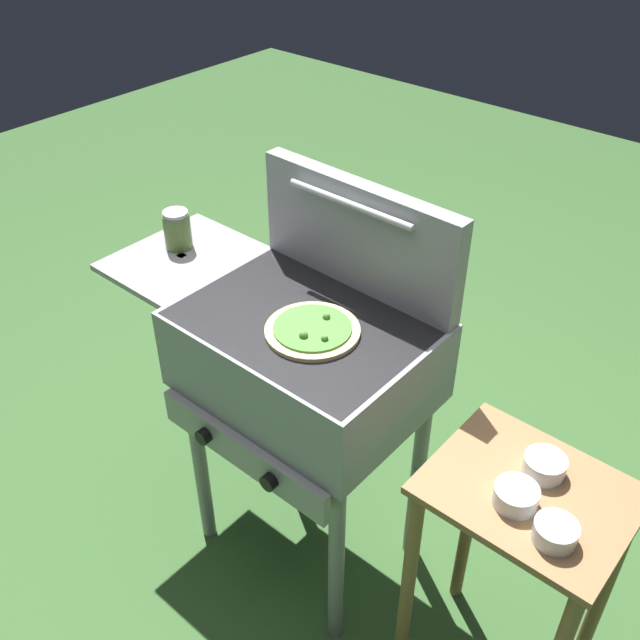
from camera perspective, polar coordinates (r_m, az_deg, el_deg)
The scene contains 9 objects.
ground_plane at distance 2.48m, azimuth -0.92°, elevation -16.92°, with size 8.00×8.00×0.00m, color #38602D.
grill at distance 1.94m, azimuth -1.53°, elevation -3.24°, with size 0.96×0.53×0.90m.
grill_lid_open at distance 1.90m, azimuth 3.08°, elevation 6.70°, with size 0.63×0.09×0.30m.
pizza_veggie at distance 1.79m, azimuth -0.59°, elevation -0.79°, with size 0.24×0.24×0.03m.
sauce_jar at distance 2.16m, azimuth -11.20°, elevation 7.01°, with size 0.08×0.08×0.12m.
prep_table at distance 1.86m, azimuth 15.14°, elevation -17.08°, with size 0.44×0.36×0.75m.
topping_bowl_near at distance 1.72m, azimuth 17.29°, elevation -10.96°, with size 0.10×0.10×0.04m.
topping_bowl_far at distance 1.60m, azimuth 18.06°, elevation -15.69°, with size 0.09×0.09×0.04m.
topping_bowl_middle at distance 1.64m, azimuth 15.19°, elevation -13.30°, with size 0.10×0.10×0.04m.
Camera 1 is at (1.00, -1.10, 1.99)m, focal length 40.54 mm.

